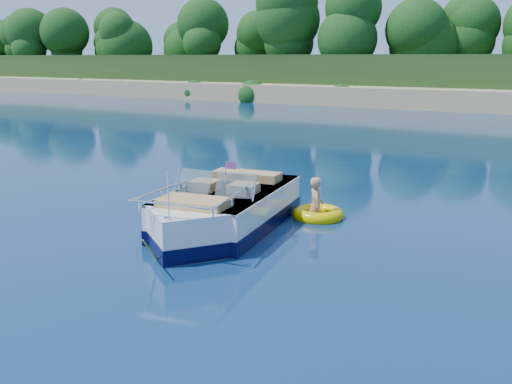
# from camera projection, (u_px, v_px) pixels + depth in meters

# --- Properties ---
(ground) EXTENTS (160.00, 160.00, 0.00)m
(ground) POSITION_uv_depth(u_px,v_px,m) (270.00, 293.00, 9.37)
(ground) COLOR #092344
(ground) RESTS_ON ground
(motorboat) EXTENTS (2.75, 5.95, 1.99)m
(motorboat) POSITION_uv_depth(u_px,v_px,m) (222.00, 214.00, 12.66)
(motorboat) COLOR white
(motorboat) RESTS_ON ground
(tow_tube) EXTENTS (1.39, 1.39, 0.33)m
(tow_tube) POSITION_uv_depth(u_px,v_px,m) (318.00, 214.00, 13.73)
(tow_tube) COLOR #EFC901
(tow_tube) RESTS_ON ground
(boy) EXTENTS (0.75, 0.86, 1.58)m
(boy) POSITION_uv_depth(u_px,v_px,m) (315.00, 218.00, 13.72)
(boy) COLOR tan
(boy) RESTS_ON ground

